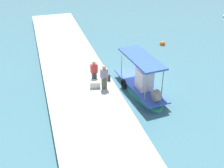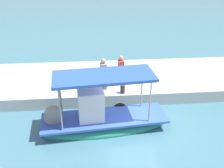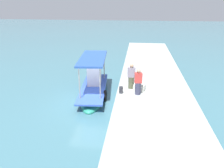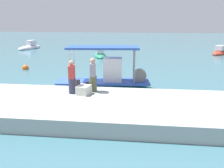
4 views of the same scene
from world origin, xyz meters
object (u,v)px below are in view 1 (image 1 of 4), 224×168
Objects in this scene: fisherman_by_crate at (94,73)px; marker_buoy at (162,44)px; main_fishing_boat at (140,86)px; mooring_bollard at (109,78)px; fisherman_near_bollard at (104,78)px; cargo_crate at (95,84)px.

fisherman_by_crate is 3.02× the size of marker_buoy.
main_fishing_boat is 3.42m from fisherman_by_crate.
fisherman_by_crate is at bearing -91.33° from mooring_bollard.
main_fishing_boat is 13.37× the size of mooring_bollard.
fisherman_near_bollard reaches higher than cargo_crate.
main_fishing_boat is 8.32× the size of cargo_crate.
main_fishing_boat is 3.48× the size of fisherman_near_bollard.
fisherman_near_bollard is 1.03× the size of fisherman_by_crate.
fisherman_near_bollard is 1.25m from mooring_bollard.
fisherman_near_bollard is at bearing -47.15° from marker_buoy.
fisherman_by_crate is 1.19m from mooring_bollard.
fisherman_near_bollard is 1.07m from fisherman_by_crate.
main_fishing_boat is 3.24m from cargo_crate.
marker_buoy is at bearing 144.57° from main_fishing_boat.
fisherman_by_crate is (-0.97, -0.46, -0.02)m from fisherman_near_bollard.
fisherman_near_bollard is 3.84× the size of mooring_bollard.
main_fishing_boat is 3.59× the size of fisherman_by_crate.
mooring_bollard is at bearing -120.45° from main_fishing_boat.
main_fishing_boat reaches higher than fisherman_by_crate.
main_fishing_boat is at bearing 79.30° from cargo_crate.
fisherman_by_crate is at bearing -52.57° from marker_buoy.
fisherman_near_bollard is 3.11× the size of marker_buoy.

